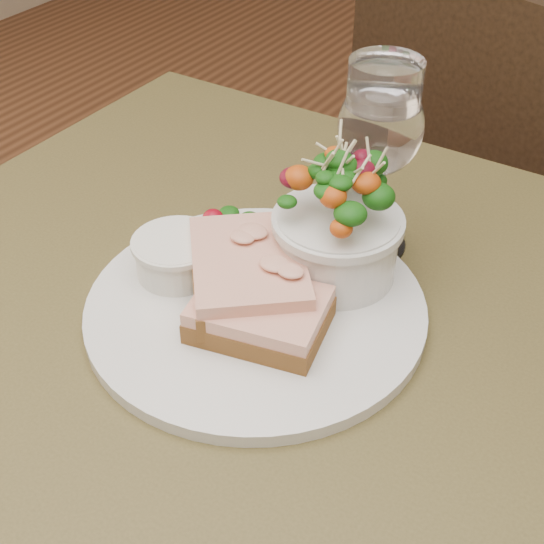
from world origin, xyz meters
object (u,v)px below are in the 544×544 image
Objects in this scene: chair_far at (493,309)px; sandwich_front at (260,315)px; dinner_plate at (256,308)px; sandwich_back at (249,272)px; ramekin at (176,255)px; cafe_table at (250,423)px; salad_bowl at (338,219)px; wine_glass at (380,132)px.

chair_far is 0.84m from sandwich_front.
dinner_plate is 0.03m from sandwich_back.
dinner_plate is 0.09m from ramekin.
cafe_table is at bearing -7.82° from sandwich_back.
chair_far is 7.09× the size of salad_bowl.
dinner_plate is at bearing 1.39° from ramekin.
sandwich_front is (0.02, -0.03, 0.02)m from dinner_plate.
cafe_table is at bearing 104.73° from chair_far.
sandwich_front is (-0.04, -0.69, 0.48)m from chair_far.
wine_glass reaches higher than chair_far.
dinner_plate is at bearing -105.19° from wine_glass.
salad_bowl reaches higher than dinner_plate.
chair_far is at bearing 85.88° from cafe_table.
sandwich_front is at bearing -50.50° from dinner_plate.
ramekin is 0.57× the size of salad_bowl.
cafe_table is 0.89× the size of chair_far.
cafe_table is 4.57× the size of wine_glass.
ramekin is 0.15m from salad_bowl.
ramekin reaches higher than dinner_plate.
ramekin reaches higher than sandwich_front.
dinner_plate is at bearing 103.26° from chair_far.
chair_far is at bearing 77.48° from ramekin.
dinner_plate is at bearing 117.65° from sandwich_front.
sandwich_front is 0.69× the size of wine_glass.
wine_glass reaches higher than ramekin.
ramekin reaches higher than cafe_table.
salad_bowl is at bearing 104.80° from sandwich_back.
ramekin is at bearing 155.45° from sandwich_front.
chair_far is at bearing 84.41° from dinner_plate.
salad_bowl reaches higher than sandwich_front.
sandwich_front is at bearing 5.82° from sandwich_back.
sandwich_back is at bearing 121.61° from cafe_table.
salad_bowl is at bearing 31.96° from ramekin.
salad_bowl is (-0.03, -0.59, 0.53)m from chair_far.
sandwich_front is at bearing -99.57° from salad_bowl.
ramekin is 0.21m from wine_glass.
sandwich_front is at bearing 56.83° from cafe_table.
cafe_table is at bearing -101.99° from salad_bowl.
salad_bowl is 0.73× the size of wine_glass.
ramekin is 0.42× the size of wine_glass.
wine_glass is (0.02, 0.18, 0.22)m from cafe_table.
sandwich_front is 0.95× the size of salad_bowl.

